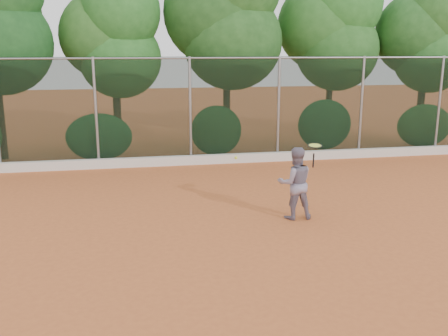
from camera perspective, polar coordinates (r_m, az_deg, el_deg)
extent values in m
plane|color=#C25F2D|center=(10.13, 1.05, -8.20)|extent=(80.00, 80.00, 0.00)
cube|color=silver|center=(16.55, -3.72, 0.92)|extent=(24.00, 0.20, 0.30)
imported|color=gray|center=(11.25, 8.13, -1.72)|extent=(0.82, 0.66, 1.64)
cube|color=black|center=(16.45, -3.88, 6.50)|extent=(24.00, 0.01, 3.50)
cylinder|color=gray|center=(16.33, -3.97, 12.43)|extent=(24.00, 0.06, 0.06)
cylinder|color=gray|center=(16.38, -14.41, 6.08)|extent=(0.09, 0.09, 3.50)
cylinder|color=gray|center=(16.45, -3.88, 6.50)|extent=(0.09, 0.09, 3.50)
cylinder|color=gray|center=(17.06, 6.24, 6.70)|extent=(0.09, 0.09, 3.50)
cylinder|color=gray|center=(18.16, 15.41, 6.71)|extent=(0.09, 0.09, 3.50)
cylinder|color=gray|center=(19.65, 23.36, 6.57)|extent=(0.09, 0.09, 3.50)
cylinder|color=#3F2818|center=(18.78, -24.14, 5.30)|extent=(0.24, 0.24, 2.90)
cylinder|color=#412C19|center=(18.70, -12.05, 5.38)|extent=(0.28, 0.28, 2.40)
ellipsoid|color=#235E20|center=(18.42, -11.77, 12.15)|extent=(2.90, 2.40, 2.80)
ellipsoid|color=#27571D|center=(18.74, -13.45, 14.53)|extent=(3.20, 2.70, 3.10)
ellipsoid|color=#215C1F|center=(18.26, -11.70, 17.17)|extent=(2.70, 2.30, 2.90)
cylinder|color=#3A2816|center=(18.69, 0.30, 6.60)|extent=(0.26, 0.26, 3.00)
ellipsoid|color=#316928|center=(18.50, 1.00, 14.28)|extent=(3.60, 3.00, 3.50)
ellipsoid|color=#2E6626|center=(18.74, -0.75, 17.33)|extent=(3.90, 3.20, 3.80)
cylinder|color=#472C1B|center=(20.08, 11.83, 6.36)|extent=(0.24, 0.24, 2.70)
ellipsoid|color=#21521C|center=(19.92, 12.82, 13.04)|extent=(3.20, 2.70, 3.10)
ellipsoid|color=#22571E|center=(20.02, 11.25, 15.69)|extent=(3.50, 2.90, 3.40)
ellipsoid|color=#226221|center=(19.93, 13.49, 17.90)|extent=(3.00, 2.50, 3.10)
cylinder|color=#3D2B17|center=(21.42, 21.48, 5.88)|extent=(0.28, 0.28, 2.50)
ellipsoid|color=#35762D|center=(21.30, 22.61, 11.83)|extent=(3.00, 2.50, 2.90)
ellipsoid|color=#316D29|center=(21.30, 21.20, 14.11)|extent=(3.30, 2.80, 3.20)
ellipsoid|color=#37762D|center=(21.31, 23.40, 16.08)|extent=(2.80, 2.40, 3.00)
ellipsoid|color=#2B712D|center=(17.30, -14.08, 3.45)|extent=(2.20, 1.16, 1.60)
ellipsoid|color=#286124|center=(17.49, -0.89, 4.30)|extent=(1.80, 1.04, 1.76)
ellipsoid|color=#266528|center=(18.57, 11.42, 4.88)|extent=(2.00, 1.10, 1.84)
ellipsoid|color=#3A772D|center=(20.42, 21.90, 4.51)|extent=(2.16, 1.12, 1.64)
cylinder|color=black|center=(11.28, 10.18, 0.85)|extent=(0.06, 0.09, 0.33)
torus|color=black|center=(11.15, 10.37, 2.54)|extent=(0.39, 0.39, 0.08)
cylinder|color=#CFDF41|center=(11.15, 10.37, 2.54)|extent=(0.33, 0.33, 0.05)
sphere|color=#D8EC35|center=(11.01, 1.38, 1.18)|extent=(0.07, 0.07, 0.07)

